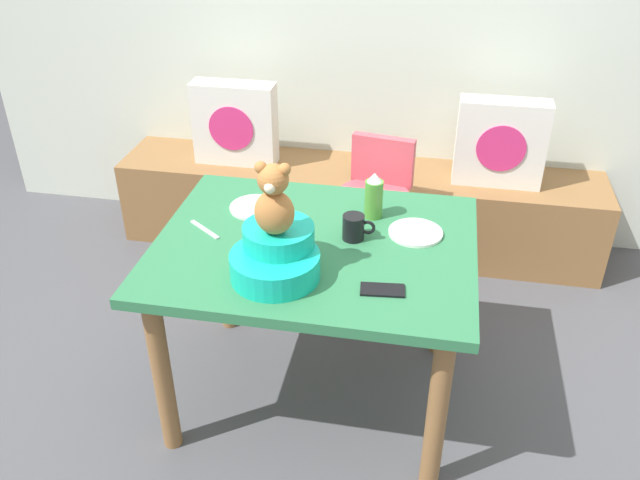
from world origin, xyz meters
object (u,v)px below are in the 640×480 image
at_px(dinner_plate_far, 255,207).
at_px(ketchup_bottle, 374,196).
at_px(infant_seat_teal, 276,256).
at_px(coffee_mug, 354,227).
at_px(book_stack, 378,163).
at_px(pillow_floral_right, 500,143).
at_px(pillow_floral_left, 235,124).
at_px(cell_phone, 382,290).
at_px(dinner_plate_near, 416,233).
at_px(teddy_bear, 274,201).
at_px(highchair, 374,200).
at_px(dining_table, 315,268).

bearing_deg(dinner_plate_far, ketchup_bottle, 3.25).
height_order(infant_seat_teal, coffee_mug, infant_seat_teal).
xyz_separation_m(book_stack, dinner_plate_far, (-0.38, -1.00, 0.24)).
distance_m(pillow_floral_right, coffee_mug, 1.28).
distance_m(pillow_floral_left, ketchup_bottle, 1.29).
bearing_deg(pillow_floral_right, coffee_mug, -117.05).
distance_m(book_stack, coffee_mug, 1.19).
relative_size(ketchup_bottle, cell_phone, 1.28).
distance_m(infant_seat_teal, dinner_plate_near, 0.56).
bearing_deg(dinner_plate_near, infant_seat_teal, -142.23).
relative_size(pillow_floral_left, teddy_bear, 1.76).
relative_size(pillow_floral_left, pillow_floral_right, 1.00).
bearing_deg(highchair, teddy_bear, -102.68).
xyz_separation_m(pillow_floral_right, dining_table, (-0.71, -1.19, -0.05)).
relative_size(dining_table, dinner_plate_far, 5.77).
distance_m(dinner_plate_near, cell_phone, 0.38).
height_order(ketchup_bottle, cell_phone, ketchup_bottle).
relative_size(ketchup_bottle, dinner_plate_far, 0.92).
relative_size(pillow_floral_left, book_stack, 2.20).
relative_size(highchair, dinner_plate_far, 3.95).
height_order(infant_seat_teal, teddy_bear, teddy_bear).
xyz_separation_m(dinner_plate_far, cell_phone, (0.55, -0.45, -0.00)).
bearing_deg(highchair, book_stack, 94.00).
height_order(dining_table, highchair, highchair).
xyz_separation_m(pillow_floral_right, ketchup_bottle, (-0.53, -0.96, 0.15)).
bearing_deg(coffee_mug, infant_seat_teal, -129.64).
distance_m(dining_table, cell_phone, 0.39).
distance_m(pillow_floral_left, coffee_mug, 1.39).
height_order(dinner_plate_near, dinner_plate_far, same).
bearing_deg(dinner_plate_near, dining_table, -160.19).
xyz_separation_m(infant_seat_teal, coffee_mug, (0.22, 0.27, -0.02)).
xyz_separation_m(pillow_floral_left, dining_table, (0.66, -1.19, -0.05)).
height_order(coffee_mug, dinner_plate_far, coffee_mug).
bearing_deg(book_stack, teddy_bear, -97.66).
relative_size(teddy_bear, cell_phone, 1.74).
distance_m(pillow_floral_left, teddy_bear, 1.55).
height_order(infant_seat_teal, dinner_plate_near, infant_seat_teal).
distance_m(book_stack, highchair, 0.44).
bearing_deg(coffee_mug, pillow_floral_left, 125.24).
relative_size(book_stack, infant_seat_teal, 0.61).
distance_m(pillow_floral_right, infant_seat_teal, 1.62).
height_order(pillow_floral_left, book_stack, pillow_floral_left).
relative_size(book_stack, cell_phone, 1.39).
distance_m(book_stack, ketchup_bottle, 1.03).
relative_size(highchair, ketchup_bottle, 4.27).
height_order(pillow_floral_right, dinner_plate_far, pillow_floral_right).
bearing_deg(pillow_floral_left, dinner_plate_near, -46.09).
bearing_deg(ketchup_bottle, book_stack, 94.70).
bearing_deg(pillow_floral_left, cell_phone, -56.86).
distance_m(coffee_mug, dinner_plate_far, 0.44).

